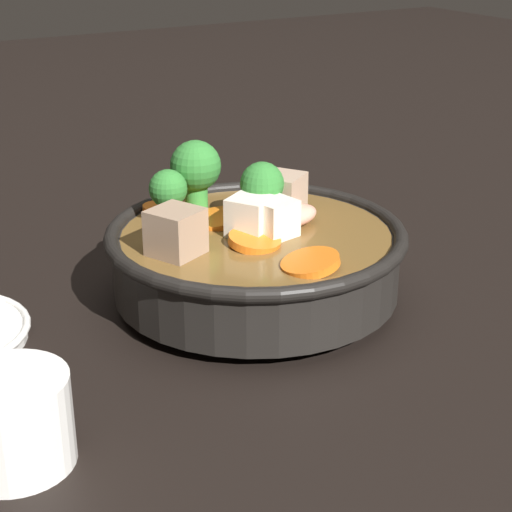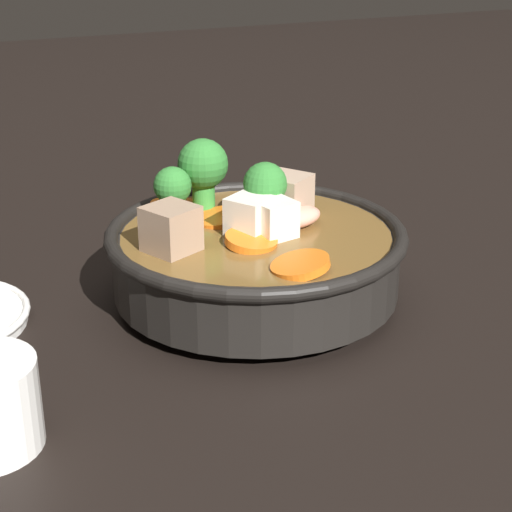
# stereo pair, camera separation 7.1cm
# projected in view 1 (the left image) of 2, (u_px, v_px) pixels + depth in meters

# --- Properties ---
(ground_plane) EXTENTS (3.00, 3.00, 0.00)m
(ground_plane) POSITION_uv_depth(u_px,v_px,m) (256.00, 300.00, 0.72)
(ground_plane) COLOR black
(stirfry_bowl) EXTENTS (0.25, 0.25, 0.12)m
(stirfry_bowl) POSITION_uv_depth(u_px,v_px,m) (254.00, 251.00, 0.71)
(stirfry_bowl) COLOR black
(stirfry_bowl) RESTS_ON ground_plane
(tea_cup) EXTENTS (0.07, 0.07, 0.06)m
(tea_cup) POSITION_uv_depth(u_px,v_px,m) (12.00, 420.00, 0.51)
(tea_cup) COLOR white
(tea_cup) RESTS_ON ground_plane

